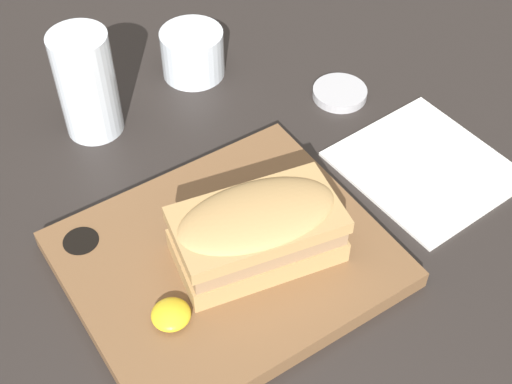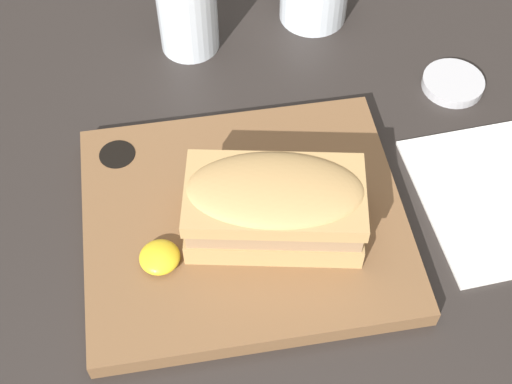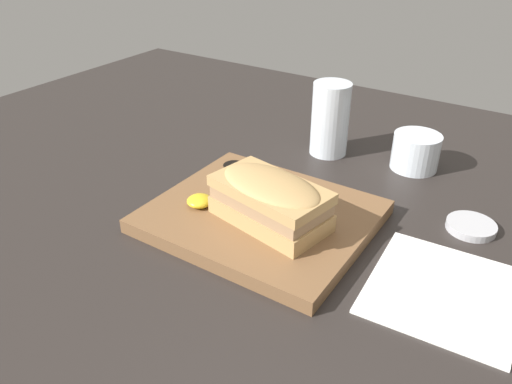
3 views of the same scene
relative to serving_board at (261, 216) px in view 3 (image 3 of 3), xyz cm
name	(u,v)px [view 3 (image 3 of 3)]	position (x,y,z in cm)	size (l,w,h in cm)	color
dining_table	(294,216)	(2.56, 5.24, -2.01)	(163.32, 117.22, 2.00)	#282321
serving_board	(261,216)	(0.00, 0.00, 0.00)	(29.50, 25.36, 2.07)	brown
sandwich	(272,199)	(2.85, -1.75, 4.61)	(16.87, 11.21, 6.70)	tan
mustard_dollop	(200,201)	(-7.95, -3.73, 1.73)	(3.60, 3.60, 1.44)	gold
water_glass	(330,124)	(-2.16, 25.69, 4.57)	(6.63, 6.63, 12.90)	silver
wine_glass	(415,153)	(12.70, 28.30, 1.79)	(7.88, 7.88, 6.07)	silver
napkin	(443,291)	(25.67, -0.76, -0.81)	(17.28, 18.25, 0.40)	white
condiment_dish	(471,226)	(25.36, 14.32, -0.48)	(6.69, 6.69, 1.07)	#B2B2B7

